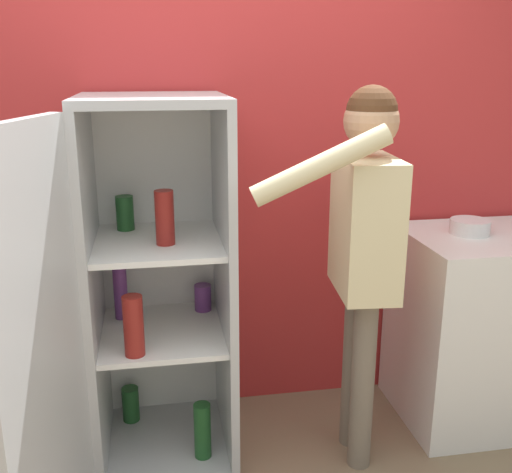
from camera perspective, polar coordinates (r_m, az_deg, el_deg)
wall_back at (r=2.83m, az=-5.73°, el=7.56°), size 7.00×0.06×2.55m
refrigerator at (r=2.52m, az=-11.04°, el=-5.44°), size 0.79×1.20×1.58m
person at (r=2.46m, az=10.19°, el=0.52°), size 0.64×0.52×1.62m
counter at (r=3.13m, az=20.60°, el=-8.07°), size 0.75×0.62×0.93m
bowl at (r=2.95m, az=19.70°, el=0.89°), size 0.18×0.18×0.07m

